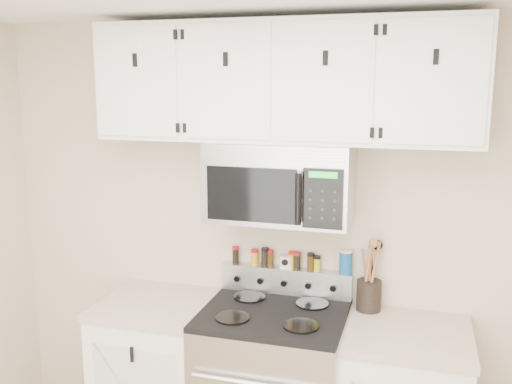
# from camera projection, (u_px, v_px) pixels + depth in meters

# --- Properties ---
(back_wall) EXTENTS (3.50, 0.01, 2.50)m
(back_wall) POSITION_uv_depth(u_px,v_px,m) (288.00, 241.00, 3.27)
(back_wall) COLOR #BEAD8F
(back_wall) RESTS_ON floor
(base_cabinet_left) EXTENTS (0.64, 0.62, 0.92)m
(base_cabinet_left) POSITION_uv_depth(u_px,v_px,m) (160.00, 375.00, 3.34)
(base_cabinet_left) COLOR white
(base_cabinet_left) RESTS_ON floor
(microwave) EXTENTS (0.76, 0.44, 0.42)m
(microwave) POSITION_uv_depth(u_px,v_px,m) (281.00, 182.00, 3.02)
(microwave) COLOR #9E9EA3
(microwave) RESTS_ON back_wall
(upper_cabinets) EXTENTS (2.00, 0.35, 0.62)m
(upper_cabinets) POSITION_uv_depth(u_px,v_px,m) (282.00, 82.00, 2.95)
(upper_cabinets) COLOR white
(upper_cabinets) RESTS_ON back_wall
(utensil_crock) EXTENTS (0.13, 0.13, 0.39)m
(utensil_crock) POSITION_uv_depth(u_px,v_px,m) (369.00, 293.00, 3.11)
(utensil_crock) COLOR black
(utensil_crock) RESTS_ON base_cabinet_right
(kitchen_timer) EXTENTS (0.06, 0.05, 0.07)m
(kitchen_timer) POSITION_uv_depth(u_px,v_px,m) (286.00, 262.00, 3.26)
(kitchen_timer) COLOR silver
(kitchen_timer) RESTS_ON range
(salt_canister) EXTENTS (0.07, 0.07, 0.13)m
(salt_canister) POSITION_uv_depth(u_px,v_px,m) (346.00, 262.00, 3.16)
(salt_canister) COLOR #14508B
(salt_canister) RESTS_ON range
(spice_jar_0) EXTENTS (0.04, 0.04, 0.10)m
(spice_jar_0) POSITION_uv_depth(u_px,v_px,m) (236.00, 255.00, 3.34)
(spice_jar_0) COLOR black
(spice_jar_0) RESTS_ON range
(spice_jar_1) EXTENTS (0.04, 0.04, 0.09)m
(spice_jar_1) POSITION_uv_depth(u_px,v_px,m) (255.00, 257.00, 3.31)
(spice_jar_1) COLOR orange
(spice_jar_1) RESTS_ON range
(spice_jar_2) EXTENTS (0.04, 0.04, 0.11)m
(spice_jar_2) POSITION_uv_depth(u_px,v_px,m) (265.00, 257.00, 3.29)
(spice_jar_2) COLOR black
(spice_jar_2) RESTS_ON range
(spice_jar_3) EXTENTS (0.04, 0.04, 0.10)m
(spice_jar_3) POSITION_uv_depth(u_px,v_px,m) (270.00, 258.00, 3.29)
(spice_jar_3) COLOR #3C290E
(spice_jar_3) RESTS_ON range
(spice_jar_4) EXTENTS (0.04, 0.04, 0.10)m
(spice_jar_4) POSITION_uv_depth(u_px,v_px,m) (291.00, 260.00, 3.25)
(spice_jar_4) COLOR gold
(spice_jar_4) RESTS_ON range
(spice_jar_5) EXTENTS (0.05, 0.05, 0.10)m
(spice_jar_5) POSITION_uv_depth(u_px,v_px,m) (297.00, 260.00, 3.24)
(spice_jar_5) COLOR black
(spice_jar_5) RESTS_ON range
(spice_jar_6) EXTENTS (0.04, 0.04, 0.10)m
(spice_jar_6) POSITION_uv_depth(u_px,v_px,m) (311.00, 262.00, 3.22)
(spice_jar_6) COLOR #3C2A0E
(spice_jar_6) RESTS_ON range
(spice_jar_7) EXTENTS (0.04, 0.04, 0.09)m
(spice_jar_7) POSITION_uv_depth(u_px,v_px,m) (317.00, 263.00, 3.21)
(spice_jar_7) COLOR gold
(spice_jar_7) RESTS_ON range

